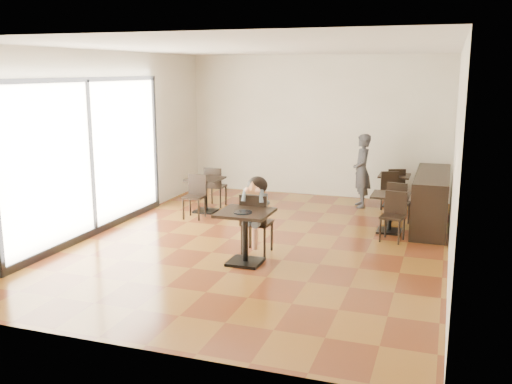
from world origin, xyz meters
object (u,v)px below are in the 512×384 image
at_px(chair_mid_b, 393,217).
at_px(chair_left_b, 194,197).
at_px(child, 257,215).
at_px(cafe_table_back, 394,190).
at_px(child_table, 245,238).
at_px(adult_patron, 362,171).
at_px(chair_mid_a, 399,203).
at_px(chair_back_b, 391,192).
at_px(cafe_table_left, 206,195).
at_px(child_chair, 257,223).
at_px(chair_back_a, 394,187).
at_px(cafe_table_mid, 390,213).
at_px(chair_left_a, 216,186).

xyz_separation_m(chair_mid_b, chair_left_b, (-3.84, 0.31, 0.01)).
relative_size(child, cafe_table_back, 1.81).
xyz_separation_m(child_table, adult_patron, (1.09, 4.22, 0.37)).
bearing_deg(chair_mid_a, chair_back_b, -66.69).
height_order(child_table, adult_patron, adult_patron).
bearing_deg(chair_back_b, cafe_table_left, 179.18).
xyz_separation_m(child_chair, chair_back_a, (1.74, 4.05, -0.08)).
relative_size(child_table, cafe_table_left, 1.15).
relative_size(child, cafe_table_mid, 1.77).
relative_size(chair_mid_b, chair_left_b, 0.98).
height_order(cafe_table_left, chair_back_b, chair_back_b).
relative_size(cafe_table_mid, chair_mid_b, 0.83).
distance_m(chair_mid_a, chair_left_a, 3.85).
bearing_deg(child, chair_left_a, 124.06).
xyz_separation_m(adult_patron, chair_mid_b, (0.88, -2.32, -0.36)).
distance_m(chair_mid_a, chair_left_b, 3.92).
height_order(cafe_table_mid, cafe_table_left, cafe_table_left).
relative_size(child_table, adult_patron, 0.52).
bearing_deg(cafe_table_back, chair_back_a, 90.00).
relative_size(cafe_table_mid, chair_mid_a, 0.83).
distance_m(adult_patron, cafe_table_back, 0.84).
distance_m(adult_patron, cafe_table_mid, 1.99).
bearing_deg(chair_back_b, cafe_table_mid, -104.51).
xyz_separation_m(child_table, cafe_table_back, (1.74, 4.52, -0.07)).
xyz_separation_m(chair_left_b, chair_back_b, (3.60, 1.76, -0.02)).
bearing_deg(chair_left_a, child_chair, 122.83).
xyz_separation_m(child_chair, chair_mid_a, (1.97, 2.44, -0.07)).
bearing_deg(chair_back_a, cafe_table_back, 70.57).
distance_m(adult_patron, chair_back_b, 0.79).
xyz_separation_m(cafe_table_mid, chair_left_a, (-3.73, 0.86, 0.08)).
relative_size(adult_patron, cafe_table_left, 2.20).
xyz_separation_m(child, chair_back_b, (1.74, 3.42, -0.20)).
bearing_deg(adult_patron, chair_mid_b, 1.38).
bearing_deg(cafe_table_back, cafe_table_mid, -86.38).
xyz_separation_m(child_chair, cafe_table_back, (1.74, 3.97, -0.15)).
distance_m(cafe_table_mid, cafe_table_left, 3.75).
xyz_separation_m(cafe_table_back, chair_left_b, (-3.60, -2.31, 0.09)).
height_order(chair_mid_b, chair_left_b, chair_left_b).
relative_size(cafe_table_back, chair_left_b, 0.80).
relative_size(cafe_table_back, chair_back_a, 0.83).
bearing_deg(chair_back_a, cafe_table_left, 7.72).
bearing_deg(chair_left_b, chair_back_a, 32.41).
distance_m(chair_left_b, chair_back_a, 4.33).
bearing_deg(child, child_table, -90.00).
bearing_deg(chair_back_b, child_table, -133.11).
relative_size(adult_patron, chair_back_a, 1.90).
distance_m(child_chair, chair_left_a, 3.32).
xyz_separation_m(child_chair, chair_left_a, (-1.86, 2.75, -0.06)).
height_order(cafe_table_left, chair_mid_b, chair_mid_b).
height_order(cafe_table_mid, chair_left_b, chair_left_b).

